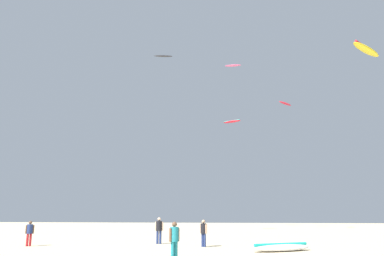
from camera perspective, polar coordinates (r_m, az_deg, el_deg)
person_foreground at (r=17.20m, az=-2.76°, el=-16.68°), size 0.42×0.44×1.70m
person_midground at (r=26.44m, az=-23.90°, el=-14.46°), size 0.47×0.35×1.56m
person_left at (r=23.86m, az=1.81°, el=-15.69°), size 0.45×0.38×1.64m
person_right at (r=26.13m, az=-5.14°, el=-15.26°), size 0.58×0.40×1.75m
kite_grounded_near at (r=21.96m, az=13.65°, el=-17.55°), size 3.77×2.65×0.48m
kite_aloft_0 at (r=54.83m, az=6.23°, el=1.01°), size 2.86×2.05×0.34m
kite_aloft_1 at (r=49.42m, az=6.36°, el=9.62°), size 2.17×0.74×0.25m
kite_aloft_2 at (r=36.83m, az=25.44°, el=10.93°), size 3.95×4.14×0.91m
kite_aloft_3 at (r=46.86m, az=14.27°, el=3.72°), size 2.07×2.14×0.59m
kite_aloft_4 at (r=41.37m, az=-4.49°, el=11.08°), size 2.10×0.93×0.35m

